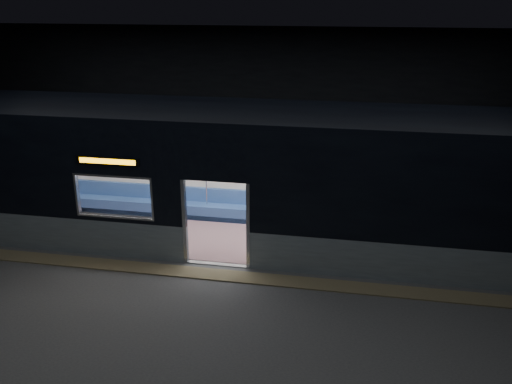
# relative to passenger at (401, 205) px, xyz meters

# --- Properties ---
(station_floor) EXTENTS (24.00, 14.00, 0.01)m
(station_floor) POSITION_rel_passenger_xyz_m (-4.21, -3.55, -0.83)
(station_floor) COLOR #47494C
(station_floor) RESTS_ON ground
(station_envelope) EXTENTS (24.00, 14.00, 5.00)m
(station_envelope) POSITION_rel_passenger_xyz_m (-4.21, -3.55, 2.84)
(station_envelope) COLOR black
(station_envelope) RESTS_ON station_floor
(tactile_strip) EXTENTS (22.80, 0.50, 0.03)m
(tactile_strip) POSITION_rel_passenger_xyz_m (-4.21, -3.00, -0.81)
(tactile_strip) COLOR #8C7F59
(tactile_strip) RESTS_ON station_floor
(metro_car) EXTENTS (18.00, 3.04, 3.35)m
(metro_car) POSITION_rel_passenger_xyz_m (-4.21, -1.00, 1.02)
(metro_car) COLOR #91A2AD
(metro_car) RESTS_ON station_floor
(passenger) EXTENTS (0.46, 0.75, 1.44)m
(passenger) POSITION_rel_passenger_xyz_m (0.00, 0.00, 0.00)
(passenger) COLOR black
(passenger) RESTS_ON metro_car
(handbag) EXTENTS (0.30, 0.26, 0.14)m
(handbag) POSITION_rel_passenger_xyz_m (0.04, -0.24, -0.14)
(handbag) COLOR black
(handbag) RESTS_ON passenger
(transit_map) EXTENTS (1.05, 0.03, 0.68)m
(transit_map) POSITION_rel_passenger_xyz_m (-1.08, 0.31, 0.66)
(transit_map) COLOR white
(transit_map) RESTS_ON metro_car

